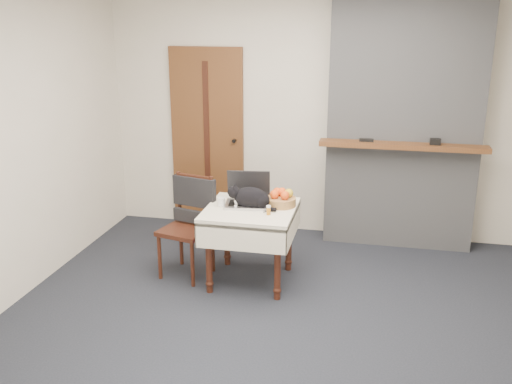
{
  "coord_description": "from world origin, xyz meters",
  "views": [
    {
      "loc": [
        0.66,
        -4.01,
        2.33
      ],
      "look_at": [
        -0.34,
        0.56,
        0.87
      ],
      "focal_mm": 40.0,
      "sensor_mm": 36.0,
      "label": 1
    }
  ],
  "objects_px": {
    "cat": "(251,198)",
    "chair": "(191,212)",
    "fruit_basket": "(281,199)",
    "cream_jar": "(221,202)",
    "door": "(208,139)",
    "pill_bottle": "(269,210)",
    "laptop": "(248,196)",
    "side_table": "(250,220)"
  },
  "relations": [
    {
      "from": "laptop",
      "to": "fruit_basket",
      "type": "distance_m",
      "value": 0.3
    },
    {
      "from": "cat",
      "to": "pill_bottle",
      "type": "height_order",
      "value": "cat"
    },
    {
      "from": "laptop",
      "to": "chair",
      "type": "xyz_separation_m",
      "value": [
        -0.53,
        -0.03,
        -0.18
      ]
    },
    {
      "from": "pill_bottle",
      "to": "cat",
      "type": "bearing_deg",
      "value": 141.93
    },
    {
      "from": "laptop",
      "to": "door",
      "type": "bearing_deg",
      "value": 112.73
    },
    {
      "from": "door",
      "to": "side_table",
      "type": "height_order",
      "value": "door"
    },
    {
      "from": "cat",
      "to": "fruit_basket",
      "type": "distance_m",
      "value": 0.27
    },
    {
      "from": "fruit_basket",
      "to": "side_table",
      "type": "bearing_deg",
      "value": -153.89
    },
    {
      "from": "pill_bottle",
      "to": "fruit_basket",
      "type": "distance_m",
      "value": 0.27
    },
    {
      "from": "cat",
      "to": "chair",
      "type": "distance_m",
      "value": 0.63
    },
    {
      "from": "pill_bottle",
      "to": "laptop",
      "type": "bearing_deg",
      "value": 133.71
    },
    {
      "from": "cat",
      "to": "chair",
      "type": "xyz_separation_m",
      "value": [
        -0.59,
        0.08,
        -0.2
      ]
    },
    {
      "from": "fruit_basket",
      "to": "chair",
      "type": "relative_size",
      "value": 0.29
    },
    {
      "from": "door",
      "to": "pill_bottle",
      "type": "relative_size",
      "value": 24.65
    },
    {
      "from": "fruit_basket",
      "to": "cat",
      "type": "bearing_deg",
      "value": -153.64
    },
    {
      "from": "side_table",
      "to": "fruit_basket",
      "type": "height_order",
      "value": "fruit_basket"
    },
    {
      "from": "pill_bottle",
      "to": "side_table",
      "type": "bearing_deg",
      "value": 143.7
    },
    {
      "from": "side_table",
      "to": "chair",
      "type": "height_order",
      "value": "chair"
    },
    {
      "from": "door",
      "to": "chair",
      "type": "height_order",
      "value": "door"
    },
    {
      "from": "fruit_basket",
      "to": "cream_jar",
      "type": "bearing_deg",
      "value": -166.4
    },
    {
      "from": "side_table",
      "to": "pill_bottle",
      "type": "relative_size",
      "value": 9.61
    },
    {
      "from": "cat",
      "to": "cream_jar",
      "type": "relative_size",
      "value": 5.8
    },
    {
      "from": "cream_jar",
      "to": "fruit_basket",
      "type": "xyz_separation_m",
      "value": [
        0.52,
        0.12,
        0.02
      ]
    },
    {
      "from": "fruit_basket",
      "to": "chair",
      "type": "height_order",
      "value": "chair"
    },
    {
      "from": "chair",
      "to": "pill_bottle",
      "type": "bearing_deg",
      "value": -1.85
    },
    {
      "from": "cat",
      "to": "chair",
      "type": "relative_size",
      "value": 0.49
    },
    {
      "from": "pill_bottle",
      "to": "fruit_basket",
      "type": "height_order",
      "value": "fruit_basket"
    },
    {
      "from": "door",
      "to": "fruit_basket",
      "type": "bearing_deg",
      "value": -49.76
    },
    {
      "from": "door",
      "to": "laptop",
      "type": "relative_size",
      "value": 4.66
    },
    {
      "from": "chair",
      "to": "door",
      "type": "bearing_deg",
      "value": 113.8
    },
    {
      "from": "cat",
      "to": "fruit_basket",
      "type": "xyz_separation_m",
      "value": [
        0.24,
        0.12,
        -0.03
      ]
    },
    {
      "from": "cat",
      "to": "cream_jar",
      "type": "height_order",
      "value": "cat"
    },
    {
      "from": "chair",
      "to": "cat",
      "type": "bearing_deg",
      "value": 6.48
    },
    {
      "from": "pill_bottle",
      "to": "chair",
      "type": "xyz_separation_m",
      "value": [
        -0.77,
        0.22,
        -0.15
      ]
    },
    {
      "from": "door",
      "to": "cream_jar",
      "type": "relative_size",
      "value": 25.59
    },
    {
      "from": "pill_bottle",
      "to": "chair",
      "type": "bearing_deg",
      "value": 164.04
    },
    {
      "from": "cream_jar",
      "to": "fruit_basket",
      "type": "distance_m",
      "value": 0.53
    },
    {
      "from": "pill_bottle",
      "to": "door",
      "type": "bearing_deg",
      "value": 123.35
    },
    {
      "from": "laptop",
      "to": "cat",
      "type": "distance_m",
      "value": 0.12
    },
    {
      "from": "laptop",
      "to": "cream_jar",
      "type": "relative_size",
      "value": 5.49
    },
    {
      "from": "laptop",
      "to": "chair",
      "type": "height_order",
      "value": "laptop"
    },
    {
      "from": "cream_jar",
      "to": "chair",
      "type": "xyz_separation_m",
      "value": [
        -0.32,
        0.08,
        -0.14
      ]
    }
  ]
}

